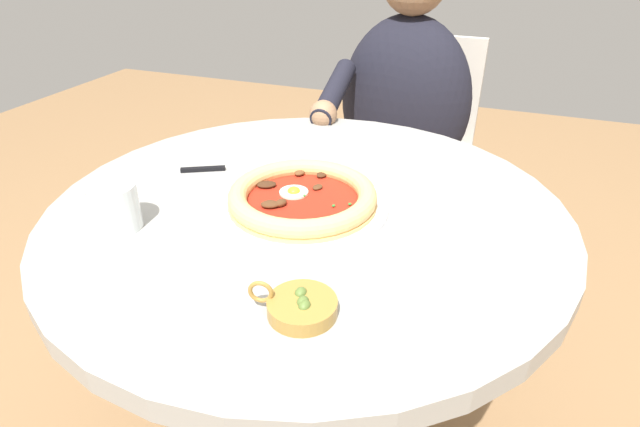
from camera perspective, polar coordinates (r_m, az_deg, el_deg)
name	(u,v)px	position (r m, az deg, el deg)	size (l,w,h in m)	color
dining_table	(308,265)	(0.98, -1.36, -5.75)	(0.92, 0.92, 0.73)	#999993
pizza_on_plate	(304,199)	(0.89, -1.80, 1.61)	(0.30, 0.30, 0.04)	white
water_glass	(116,210)	(0.89, -21.96, 0.40)	(0.08, 0.08, 0.08)	silver
steak_knife	(189,170)	(1.06, -14.44, 4.73)	(0.10, 0.18, 0.01)	silver
ramekin_capers	(467,237)	(0.82, 16.13, -2.53)	(0.06, 0.06, 0.03)	white
olive_pan	(301,306)	(0.66, -2.16, -10.34)	(0.09, 0.12, 0.05)	olive
diner_person	(399,166)	(1.63, 8.80, 5.31)	(0.49, 0.39, 1.12)	#282833
cafe_chair_diner	(411,141)	(1.74, 10.12, 7.98)	(0.44, 0.44, 0.85)	beige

